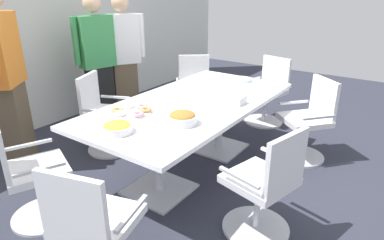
% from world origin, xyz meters
% --- Properties ---
extents(ground_plane, '(10.00, 10.00, 0.01)m').
position_xyz_m(ground_plane, '(0.00, 0.00, -0.01)').
color(ground_plane, '#2D303D').
extents(back_wall, '(8.00, 0.10, 2.80)m').
position_xyz_m(back_wall, '(0.00, 2.40, 1.40)').
color(back_wall, silver).
rests_on(back_wall, ground).
extents(conference_table, '(2.40, 1.20, 0.75)m').
position_xyz_m(conference_table, '(0.00, 0.00, 0.63)').
color(conference_table, silver).
rests_on(conference_table, ground).
extents(office_chair_0, '(0.64, 0.64, 0.91)m').
position_xyz_m(office_chair_0, '(1.69, -0.12, 0.41)').
color(office_chair_0, silver).
rests_on(office_chair_0, ground).
extents(office_chair_1, '(0.76, 0.76, 0.91)m').
position_xyz_m(office_chair_1, '(1.19, 0.79, 0.41)').
color(office_chair_1, silver).
rests_on(office_chair_1, ground).
extents(office_chair_2, '(0.71, 0.71, 0.91)m').
position_xyz_m(office_chair_2, '(-0.23, 1.09, 0.41)').
color(office_chair_2, silver).
rests_on(office_chair_2, ground).
extents(office_chair_3, '(0.71, 0.71, 0.91)m').
position_xyz_m(office_chair_3, '(-1.46, 0.57, 0.41)').
color(office_chair_3, silver).
rests_on(office_chair_3, ground).
extents(office_chair_4, '(0.66, 0.66, 0.91)m').
position_xyz_m(office_chair_4, '(-1.60, -0.37, 0.41)').
color(office_chair_4, silver).
rests_on(office_chair_4, ground).
extents(office_chair_5, '(0.66, 0.66, 0.91)m').
position_xyz_m(office_chair_5, '(-0.54, -1.05, 0.41)').
color(office_chair_5, silver).
rests_on(office_chair_5, ground).
extents(office_chair_6, '(0.76, 0.76, 0.91)m').
position_xyz_m(office_chair_6, '(0.94, -0.92, 0.41)').
color(office_chair_6, silver).
rests_on(office_chair_6, ground).
extents(person_standing_0, '(0.52, 0.45, 1.87)m').
position_xyz_m(person_standing_0, '(-0.98, 1.60, 0.99)').
color(person_standing_0, brown).
rests_on(person_standing_0, ground).
extents(person_standing_1, '(0.61, 0.32, 1.74)m').
position_xyz_m(person_standing_1, '(0.27, 1.71, 0.91)').
color(person_standing_1, black).
rests_on(person_standing_1, ground).
extents(person_standing_2, '(0.55, 0.43, 1.73)m').
position_xyz_m(person_standing_2, '(0.66, 1.61, 0.90)').
color(person_standing_2, brown).
rests_on(person_standing_2, ground).
extents(snack_bowl_chips_yellow, '(0.24, 0.24, 0.09)m').
position_xyz_m(snack_bowl_chips_yellow, '(-0.96, 0.05, 0.79)').
color(snack_bowl_chips_yellow, white).
rests_on(snack_bowl_chips_yellow, conference_table).
extents(snack_bowl_pretzels, '(0.25, 0.25, 0.11)m').
position_xyz_m(snack_bowl_pretzels, '(-0.52, -0.27, 0.80)').
color(snack_bowl_pretzels, white).
rests_on(snack_bowl_pretzels, conference_table).
extents(donut_platter, '(0.36, 0.35, 0.04)m').
position_xyz_m(donut_platter, '(-0.58, 0.27, 0.77)').
color(donut_platter, white).
rests_on(donut_platter, conference_table).
extents(plate_stack, '(0.24, 0.24, 0.04)m').
position_xyz_m(plate_stack, '(0.98, -0.05, 0.77)').
color(plate_stack, white).
rests_on(plate_stack, conference_table).
extents(napkin_pile, '(0.16, 0.16, 0.08)m').
position_xyz_m(napkin_pile, '(0.19, -0.39, 0.79)').
color(napkin_pile, white).
rests_on(napkin_pile, conference_table).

